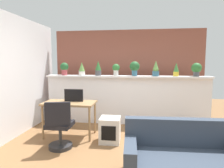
# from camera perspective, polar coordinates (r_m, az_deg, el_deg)

# --- Properties ---
(ground_plane) EXTENTS (12.00, 12.00, 0.00)m
(ground_plane) POSITION_cam_1_polar(r_m,az_deg,el_deg) (3.44, 1.60, -21.43)
(ground_plane) COLOR brown
(divider_wall) EXTENTS (4.15, 0.16, 1.22)m
(divider_wall) POSITION_cam_1_polar(r_m,az_deg,el_deg) (5.14, 4.05, -4.82)
(divider_wall) COLOR white
(divider_wall) RESTS_ON ground
(plant_shelf) EXTENTS (4.15, 0.31, 0.04)m
(plant_shelf) POSITION_cam_1_polar(r_m,az_deg,el_deg) (5.01, 4.07, 2.19)
(plant_shelf) COLOR white
(plant_shelf) RESTS_ON divider_wall
(brick_wall_behind) EXTENTS (4.15, 0.10, 2.50)m
(brick_wall_behind) POSITION_cam_1_polar(r_m,az_deg,el_deg) (5.65, 4.50, 2.73)
(brick_wall_behind) COLOR brown
(brick_wall_behind) RESTS_ON ground
(potted_plant_0) EXTENTS (0.22, 0.22, 0.33)m
(potted_plant_0) POSITION_cam_1_polar(r_m,az_deg,el_deg) (5.34, -13.63, 4.54)
(potted_plant_0) COLOR #B7474C
(potted_plant_0) RESTS_ON plant_shelf
(potted_plant_1) EXTENTS (0.16, 0.16, 0.34)m
(potted_plant_1) POSITION_cam_1_polar(r_m,az_deg,el_deg) (5.22, -8.73, 4.39)
(potted_plant_1) COLOR silver
(potted_plant_1) RESTS_ON plant_shelf
(potted_plant_2) EXTENTS (0.15, 0.15, 0.37)m
(potted_plant_2) POSITION_cam_1_polar(r_m,az_deg,el_deg) (5.07, -4.02, 4.59)
(potted_plant_2) COLOR #4C4C51
(potted_plant_2) RESTS_ON plant_shelf
(potted_plant_3) EXTENTS (0.19, 0.19, 0.30)m
(potted_plant_3) POSITION_cam_1_polar(r_m,az_deg,el_deg) (5.02, 1.17, 4.42)
(potted_plant_3) COLOR silver
(potted_plant_3) RESTS_ON plant_shelf
(potted_plant_4) EXTENTS (0.25, 0.25, 0.36)m
(potted_plant_4) POSITION_cam_1_polar(r_m,az_deg,el_deg) (4.99, 6.55, 4.82)
(potted_plant_4) COLOR #386B84
(potted_plant_4) RESTS_ON plant_shelf
(potted_plant_5) EXTENTS (0.16, 0.16, 0.38)m
(potted_plant_5) POSITION_cam_1_polar(r_m,az_deg,el_deg) (4.97, 12.54, 4.12)
(potted_plant_5) COLOR #386B84
(potted_plant_5) RESTS_ON plant_shelf
(potted_plant_6) EXTENTS (0.13, 0.13, 0.33)m
(potted_plant_6) POSITION_cam_1_polar(r_m,az_deg,el_deg) (5.06, 18.07, 4.01)
(potted_plant_6) COLOR gold
(potted_plant_6) RESTS_ON plant_shelf
(potted_plant_7) EXTENTS (0.24, 0.24, 0.32)m
(potted_plant_7) POSITION_cam_1_polar(r_m,az_deg,el_deg) (5.18, 23.25, 4.10)
(potted_plant_7) COLOR #4C4C51
(potted_plant_7) RESTS_ON plant_shelf
(desk) EXTENTS (1.10, 0.60, 0.75)m
(desk) POSITION_cam_1_polar(r_m,az_deg,el_deg) (4.37, -12.18, -6.21)
(desk) COLOR #99754C
(desk) RESTS_ON ground
(tv_monitor) EXTENTS (0.41, 0.04, 0.27)m
(tv_monitor) POSITION_cam_1_polar(r_m,az_deg,el_deg) (4.38, -11.02, -3.23)
(tv_monitor) COLOR black
(tv_monitor) RESTS_ON desk
(office_chair) EXTENTS (0.48, 0.49, 0.91)m
(office_chair) POSITION_cam_1_polar(r_m,az_deg,el_deg) (3.82, -14.92, -12.39)
(office_chair) COLOR #262628
(office_chair) RESTS_ON ground
(side_cube_shelf) EXTENTS (0.40, 0.41, 0.50)m
(side_cube_shelf) POSITION_cam_1_polar(r_m,az_deg,el_deg) (4.06, -0.59, -13.13)
(side_cube_shelf) COLOR silver
(side_cube_shelf) RESTS_ON ground
(couch) EXTENTS (1.59, 0.82, 0.80)m
(couch) POSITION_cam_1_polar(r_m,az_deg,el_deg) (2.97, 19.83, -20.40)
(couch) COLOR #333D4C
(couch) RESTS_ON ground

